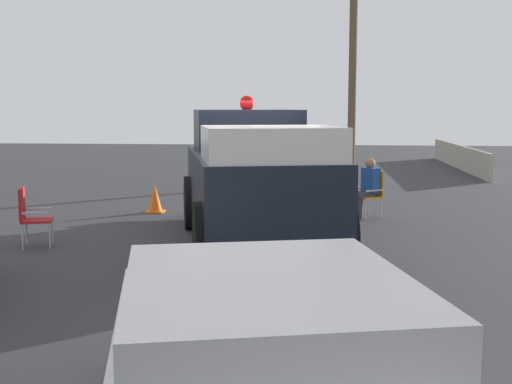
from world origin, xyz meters
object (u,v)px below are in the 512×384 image
classic_hot_rod (259,375)px  utility_pole (353,68)px  lawn_chair_near_truck (371,190)px  lawn_chair_by_car (30,213)px  spectator_seated (367,186)px  vintage_fire_truck (254,175)px  traffic_cone (155,199)px

classic_hot_rod → utility_pole: bearing=175.3°
lawn_chair_near_truck → lawn_chair_by_car: 7.04m
classic_hot_rod → utility_pole: (-18.08, 1.48, 2.87)m
lawn_chair_near_truck → classic_hot_rod: bearing=-8.4°
lawn_chair_by_car → utility_pole: bearing=152.0°
spectator_seated → classic_hot_rod: bearing=-7.9°
classic_hot_rod → spectator_seated: size_ratio=3.62×
vintage_fire_truck → lawn_chair_by_car: 3.89m
lawn_chair_by_car → lawn_chair_near_truck: bearing=120.7°
classic_hot_rod → spectator_seated: bearing=172.1°
classic_hot_rod → lawn_chair_by_car: size_ratio=4.58×
vintage_fire_truck → utility_pole: (-10.59, 2.22, 2.42)m
spectator_seated → lawn_chair_near_truck: bearing=124.9°
classic_hot_rod → traffic_cone: bearing=-162.8°
lawn_chair_by_car → spectator_seated: spectator_seated is taller
lawn_chair_by_car → utility_pole: size_ratio=0.15×
lawn_chair_near_truck → utility_pole: size_ratio=0.15×
spectator_seated → traffic_cone: (-0.31, -4.72, -0.39)m
lawn_chair_by_car → spectator_seated: 6.91m
lawn_chair_near_truck → spectator_seated: spectator_seated is taller
lawn_chair_near_truck → lawn_chair_by_car: bearing=-59.3°
spectator_seated → lawn_chair_by_car: bearing=-59.3°
spectator_seated → utility_pole: 8.29m
classic_hot_rod → lawn_chair_by_car: bearing=-146.4°
spectator_seated → utility_pole: size_ratio=0.19×
classic_hot_rod → utility_pole: size_ratio=0.67×
lawn_chair_by_car → utility_pole: (-11.29, 6.00, 3.02)m
lawn_chair_near_truck → utility_pole: 8.26m
lawn_chair_near_truck → traffic_cone: bearing=-92.7°
lawn_chair_near_truck → lawn_chair_by_car: same height
spectator_seated → traffic_cone: size_ratio=2.03×
vintage_fire_truck → spectator_seated: vintage_fire_truck is taller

